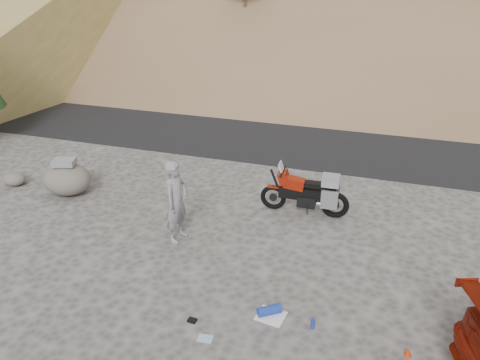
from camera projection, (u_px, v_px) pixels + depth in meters
The scene contains 12 objects.
ground at pixel (227, 266), 10.02m from camera, with size 140.00×140.00×0.00m, color #464240.
road at pixel (305, 132), 17.77m from camera, with size 120.00×7.00×0.05m, color black.
motorcycle at pixel (309, 193), 11.86m from camera, with size 2.29×0.70×1.36m.
man at pixel (179, 238), 11.01m from camera, with size 0.72×0.47×1.97m, color gray.
boulder at pixel (67, 178), 12.95m from camera, with size 1.44×1.26×1.05m.
small_rock at pixel (15, 179), 13.55m from camera, with size 0.79×0.75×0.38m.
gear_white_cloth at pixel (271, 316), 8.61m from camera, with size 0.50×0.45×0.02m, color white.
gear_blue_mat at pixel (269, 310), 8.62m from camera, with size 0.18×0.18×0.45m, color #19339A.
gear_bottle at pixel (313, 324), 8.29m from camera, with size 0.07×0.07×0.20m, color #19339A.
gear_funnel at pixel (408, 352), 7.72m from camera, with size 0.13×0.13×0.16m, color red.
gear_glove_a at pixel (192, 320), 8.48m from camera, with size 0.16×0.11×0.04m, color black.
gear_blue_cloth at pixel (205, 338), 8.10m from camera, with size 0.26×0.19×0.01m, color #8AAFD5.
Camera 1 is at (2.78, -7.79, 5.95)m, focal length 35.00 mm.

